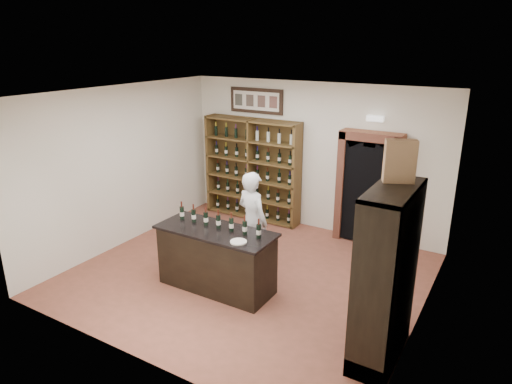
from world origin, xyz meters
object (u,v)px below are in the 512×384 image
wine_shelf (253,169)px  wine_crate (400,161)px  side_cabinet (386,303)px  counter_bottle_0 (182,213)px  shopkeeper (252,221)px  tasting_counter (216,259)px

wine_shelf → wine_crate: size_ratio=4.43×
side_cabinet → wine_crate: wine_crate is taller
wine_shelf → counter_bottle_0: bearing=-82.4°
counter_bottle_0 → side_cabinet: side_cabinet is taller
side_cabinet → shopkeeper: (-2.60, 1.18, 0.11)m
tasting_counter → counter_bottle_0: size_ratio=6.27×
tasting_counter → wine_crate: (2.66, -0.05, 1.95)m
shopkeeper → wine_shelf: bearing=-43.8°
shopkeeper → wine_crate: (2.53, -0.93, 1.59)m
side_cabinet → shopkeeper: size_ratio=1.28×
counter_bottle_0 → wine_crate: size_ratio=0.60×
side_cabinet → wine_crate: (-0.07, 0.25, 1.69)m
tasting_counter → counter_bottle_0: (-0.72, 0.08, 0.61)m
tasting_counter → wine_shelf: bearing=110.6°
shopkeeper → wine_crate: 3.13m
counter_bottle_0 → side_cabinet: size_ratio=0.14×
wine_shelf → side_cabinet: same height
counter_bottle_0 → wine_shelf: bearing=97.6°
side_cabinet → wine_shelf: bearing=139.8°
counter_bottle_0 → wine_crate: 3.64m
wine_shelf → counter_bottle_0: (0.38, -2.85, 0.01)m
wine_shelf → side_cabinet: bearing=-40.2°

